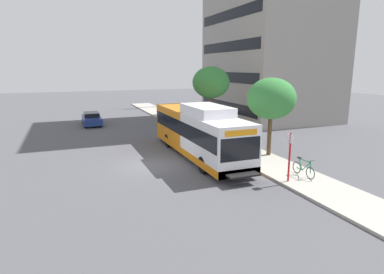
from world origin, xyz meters
name	(u,v)px	position (x,y,z in m)	size (l,w,h in m)	color
ground_plane	(127,140)	(0.00, 8.00, 0.00)	(120.00, 120.00, 0.00)	#4C4C51
sidewalk_curb	(212,137)	(7.00, 6.00, 0.07)	(3.00, 56.00, 0.14)	#A8A399
transit_bus	(198,132)	(3.64, 0.99, 1.70)	(2.58, 12.25, 3.65)	white
bus_stop_sign_pole	(290,154)	(5.95, -5.76, 1.65)	(0.10, 0.36, 2.60)	red
bicycle_parked	(303,169)	(7.26, -5.37, 0.56)	(0.52, 1.76, 1.02)	black
street_tree_near_stop	(271,99)	(8.07, -0.93, 3.97)	(3.22, 3.22, 5.22)	#4C3823
street_tree_mid_block	(211,83)	(8.12, 8.68, 4.61)	(3.45, 3.45, 5.96)	#4C3823
parked_car_far_lane	(92,119)	(-2.12, 16.55, 0.66)	(1.80, 4.50, 1.33)	navy
apartment_tower_backdrop	(272,3)	(17.97, 13.79, 13.13)	(11.04, 14.08, 26.26)	gray
lattice_comm_tower	(229,55)	(20.62, 28.76, 7.95)	(1.10, 1.10, 24.31)	#B7B7BC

